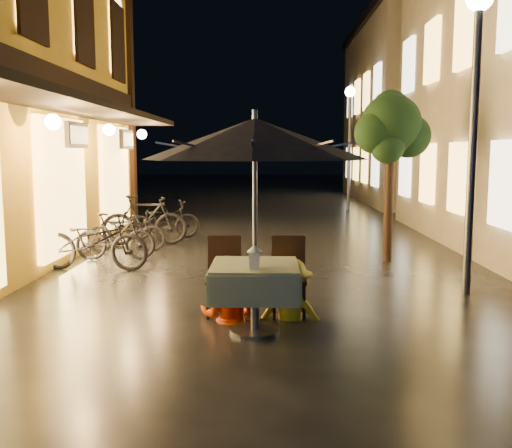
{
  "coord_description": "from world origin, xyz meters",
  "views": [
    {
      "loc": [
        0.18,
        -5.97,
        2.01
      ],
      "look_at": [
        0.04,
        0.82,
        1.15
      ],
      "focal_mm": 40.0,
      "sensor_mm": 36.0,
      "label": 1
    }
  ],
  "objects_px": {
    "cafe_table": "(255,281)",
    "patio_umbrella": "(255,139)",
    "bicycle_0": "(93,241)",
    "streetlamp_near": "(476,85)",
    "person_yellow": "(291,260)",
    "person_orange": "(229,257)",
    "table_lantern": "(254,256)"
  },
  "relations": [
    {
      "from": "cafe_table",
      "to": "patio_umbrella",
      "type": "relative_size",
      "value": 0.4
    },
    {
      "from": "bicycle_0",
      "to": "patio_umbrella",
      "type": "bearing_deg",
      "value": -135.41
    },
    {
      "from": "streetlamp_near",
      "to": "cafe_table",
      "type": "distance_m",
      "value": 4.17
    },
    {
      "from": "streetlamp_near",
      "to": "person_yellow",
      "type": "xyz_separation_m",
      "value": [
        -2.54,
        -1.19,
        -2.21
      ]
    },
    {
      "from": "person_yellow",
      "to": "bicycle_0",
      "type": "relative_size",
      "value": 0.75
    },
    {
      "from": "streetlamp_near",
      "to": "person_orange",
      "type": "distance_m",
      "value": 4.13
    },
    {
      "from": "person_yellow",
      "to": "patio_umbrella",
      "type": "bearing_deg",
      "value": 60.47
    },
    {
      "from": "cafe_table",
      "to": "table_lantern",
      "type": "distance_m",
      "value": 0.41
    },
    {
      "from": "person_orange",
      "to": "person_yellow",
      "type": "xyz_separation_m",
      "value": [
        0.75,
        0.05,
        -0.05
      ]
    },
    {
      "from": "patio_umbrella",
      "to": "table_lantern",
      "type": "xyz_separation_m",
      "value": [
        -0.0,
        -0.24,
        -1.23
      ]
    },
    {
      "from": "cafe_table",
      "to": "table_lantern",
      "type": "height_order",
      "value": "table_lantern"
    },
    {
      "from": "table_lantern",
      "to": "bicycle_0",
      "type": "height_order",
      "value": "table_lantern"
    },
    {
      "from": "person_orange",
      "to": "bicycle_0",
      "type": "height_order",
      "value": "person_orange"
    },
    {
      "from": "person_yellow",
      "to": "bicycle_0",
      "type": "distance_m",
      "value": 4.26
    },
    {
      "from": "cafe_table",
      "to": "bicycle_0",
      "type": "relative_size",
      "value": 0.52
    },
    {
      "from": "streetlamp_near",
      "to": "person_yellow",
      "type": "height_order",
      "value": "streetlamp_near"
    },
    {
      "from": "patio_umbrella",
      "to": "table_lantern",
      "type": "height_order",
      "value": "patio_umbrella"
    },
    {
      "from": "table_lantern",
      "to": "streetlamp_near",
      "type": "bearing_deg",
      "value": 34.23
    },
    {
      "from": "streetlamp_near",
      "to": "cafe_table",
      "type": "height_order",
      "value": "streetlamp_near"
    },
    {
      "from": "person_orange",
      "to": "bicycle_0",
      "type": "xyz_separation_m",
      "value": [
        -2.5,
        2.8,
        -0.26
      ]
    },
    {
      "from": "bicycle_0",
      "to": "cafe_table",
      "type": "bearing_deg",
      "value": -135.41
    },
    {
      "from": "streetlamp_near",
      "to": "person_orange",
      "type": "bearing_deg",
      "value": -159.22
    },
    {
      "from": "streetlamp_near",
      "to": "cafe_table",
      "type": "bearing_deg",
      "value": -149.05
    },
    {
      "from": "patio_umbrella",
      "to": "streetlamp_near",
      "type": "bearing_deg",
      "value": 30.95
    },
    {
      "from": "streetlamp_near",
      "to": "bicycle_0",
      "type": "distance_m",
      "value": 6.46
    },
    {
      "from": "table_lantern",
      "to": "person_orange",
      "type": "xyz_separation_m",
      "value": [
        -0.33,
        0.77,
        -0.16
      ]
    },
    {
      "from": "person_orange",
      "to": "bicycle_0",
      "type": "bearing_deg",
      "value": -38.09
    },
    {
      "from": "patio_umbrella",
      "to": "person_yellow",
      "type": "bearing_deg",
      "value": 54.1
    },
    {
      "from": "patio_umbrella",
      "to": "person_yellow",
      "type": "xyz_separation_m",
      "value": [
        0.42,
        0.58,
        -1.44
      ]
    },
    {
      "from": "streetlamp_near",
      "to": "bicycle_0",
      "type": "relative_size",
      "value": 2.23
    },
    {
      "from": "person_orange",
      "to": "person_yellow",
      "type": "relative_size",
      "value": 1.06
    },
    {
      "from": "table_lantern",
      "to": "person_orange",
      "type": "distance_m",
      "value": 0.85
    }
  ]
}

